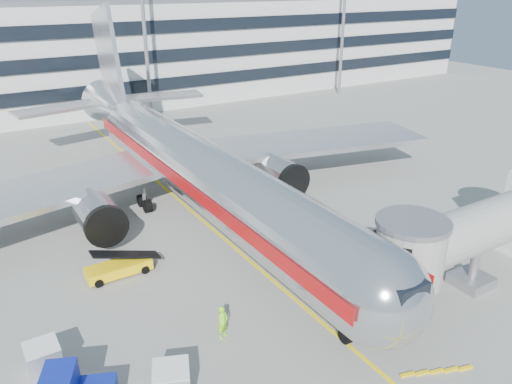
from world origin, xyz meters
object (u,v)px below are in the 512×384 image
main_jet (188,163)px  ramp_worker (223,322)px  cargo_container_left (44,359)px  cargo_container_front (172,384)px  belt_loader (119,267)px

main_jet → ramp_worker: (-5.38, -15.89, -3.25)m
cargo_container_left → cargo_container_front: bearing=-45.7°
main_jet → cargo_container_left: main_jet is taller
cargo_container_left → ramp_worker: bearing=-14.2°
cargo_container_front → cargo_container_left: bearing=134.3°
belt_loader → cargo_container_front: bearing=-95.6°
main_jet → cargo_container_left: bearing=-136.0°
ramp_worker → cargo_container_left: bearing=141.2°
ramp_worker → belt_loader: bearing=83.1°
main_jet → belt_loader: size_ratio=11.49×
cargo_container_front → ramp_worker: bearing=32.9°
main_jet → belt_loader: 11.31m
cargo_container_left → cargo_container_front: (4.72, -4.83, 0.05)m
main_jet → ramp_worker: size_ratio=25.86×
cargo_container_left → ramp_worker: (8.77, -2.22, 0.14)m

